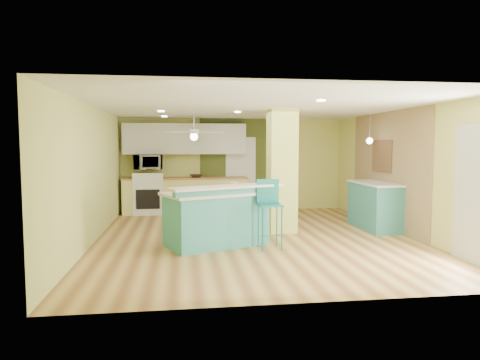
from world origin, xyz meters
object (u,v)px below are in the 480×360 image
object	(u,v)px
fruit_bowl	(196,176)
canister	(234,187)
peninsula	(217,217)
bar_stool	(269,202)
side_counter	(375,205)

from	to	relation	value
fruit_bowl	canister	size ratio (longest dim) A/B	2.10
peninsula	bar_stool	xyz separation A→B (m)	(0.88, -0.31, 0.29)
peninsula	bar_stool	size ratio (longest dim) A/B	1.85
fruit_bowl	canister	world-z (taller)	canister
bar_stool	canister	bearing A→B (deg)	136.03
peninsula	fruit_bowl	bearing A→B (deg)	70.28
side_counter	bar_stool	bearing A→B (deg)	-151.58
side_counter	fruit_bowl	size ratio (longest dim) A/B	4.62
peninsula	canister	distance (m)	0.65
side_counter	fruit_bowl	bearing A→B (deg)	145.20
side_counter	fruit_bowl	world-z (taller)	fruit_bowl
peninsula	bar_stool	bearing A→B (deg)	-42.84
side_counter	fruit_bowl	distance (m)	4.56
canister	side_counter	bearing A→B (deg)	16.31
side_counter	peninsula	bearing A→B (deg)	-162.51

